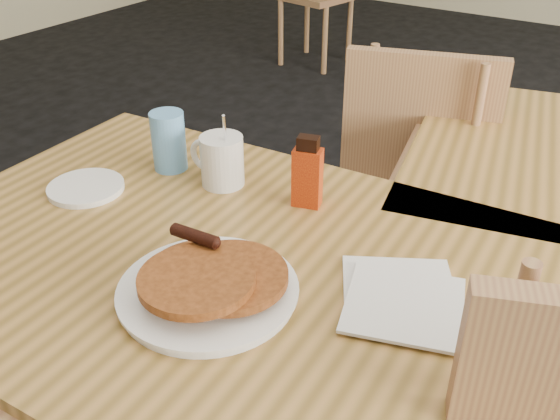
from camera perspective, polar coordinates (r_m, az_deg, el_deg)
The scene contains 8 objects.
main_table at distance 1.11m, azimuth -4.52°, elevation -6.22°, with size 1.31×0.92×0.75m.
chair_main_far at distance 1.72m, azimuth 10.77°, elevation 1.30°, with size 0.52×0.52×0.91m.
pancake_plate at distance 0.99m, azimuth -6.54°, elevation -6.75°, with size 0.29×0.29×0.08m.
coffee_mug at distance 1.29m, azimuth -5.42°, elevation 4.61°, with size 0.13×0.09×0.17m.
syrup_bottle at distance 1.21m, azimuth 2.52°, elevation 3.30°, with size 0.06×0.05×0.15m.
napkin_stack at distance 1.01m, azimuth 11.07°, elevation -7.89°, with size 0.25×0.27×0.01m.
blue_tumbler at distance 1.37m, azimuth -10.14°, elevation 6.23°, with size 0.07×0.07×0.13m, color #5D9DDA.
side_saucer at distance 1.35m, azimuth -17.33°, elevation 1.96°, with size 0.16×0.16×0.01m, color white.
Camera 1 is at (0.48, -0.69, 1.38)m, focal length 40.00 mm.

